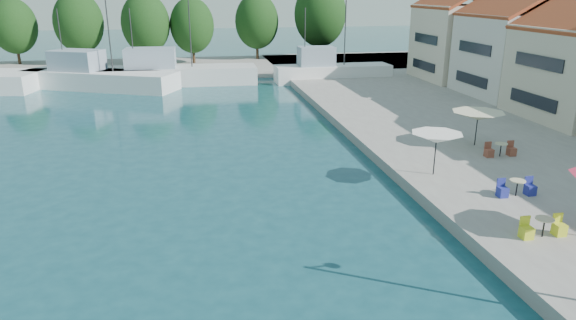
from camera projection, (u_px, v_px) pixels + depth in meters
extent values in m
cube|color=gray|center=(160.00, 68.00, 63.93)|extent=(90.00, 16.00, 0.60)
cube|color=#8F9C91|center=(318.00, 1.00, 175.94)|extent=(140.00, 40.00, 12.00)
cube|color=silver|center=(516.00, 55.00, 45.04)|extent=(8.00, 8.50, 7.00)
cube|color=beige|center=(464.00, 43.00, 53.36)|extent=(8.60, 8.50, 7.50)
cube|color=silver|center=(100.00, 82.00, 51.94)|extent=(16.14, 10.47, 2.20)
cube|color=#879AA7|center=(77.00, 60.00, 51.84)|extent=(5.66, 4.90, 2.00)
cylinder|color=#2D2D2D|center=(108.00, 30.00, 49.96)|extent=(0.12, 0.12, 8.00)
cylinder|color=#2D2D2D|center=(61.00, 40.00, 51.59)|extent=(0.10, 0.10, 6.00)
cube|color=silver|center=(177.00, 77.00, 54.61)|extent=(17.03, 4.87, 2.20)
cube|color=#879AA7|center=(150.00, 58.00, 53.57)|extent=(5.17, 3.52, 2.00)
cylinder|color=#2D2D2D|center=(190.00, 28.00, 53.25)|extent=(0.12, 0.12, 8.00)
cylinder|color=#2D2D2D|center=(132.00, 39.00, 52.68)|extent=(0.10, 0.10, 6.00)
cube|color=white|center=(333.00, 75.00, 55.99)|extent=(12.57, 3.29, 2.20)
cube|color=#879AA7|center=(316.00, 56.00, 54.99)|extent=(3.78, 2.52, 2.00)
cylinder|color=#2D2D2D|center=(345.00, 27.00, 54.60)|extent=(0.12, 0.12, 8.00)
cylinder|color=#2D2D2D|center=(305.00, 37.00, 54.13)|extent=(0.10, 0.10, 6.00)
cylinder|color=#3F2B19|center=(18.00, 50.00, 64.63)|extent=(0.36, 0.36, 3.60)
ellipsoid|color=#153912|center=(14.00, 26.00, 63.72)|extent=(5.48, 5.48, 6.85)
cylinder|color=#3F2B19|center=(82.00, 48.00, 64.35)|extent=(0.36, 0.36, 3.93)
ellipsoid|color=#153912|center=(79.00, 23.00, 63.36)|extent=(5.98, 5.98, 7.47)
cylinder|color=#3F2B19|center=(148.00, 49.00, 64.04)|extent=(0.36, 0.36, 3.87)
ellipsoid|color=#153912|center=(145.00, 23.00, 63.06)|extent=(5.88, 5.88, 7.36)
cylinder|color=#3F2B19|center=(193.00, 49.00, 65.52)|extent=(0.36, 0.36, 3.61)
ellipsoid|color=#153912|center=(192.00, 25.00, 64.61)|extent=(5.49, 5.49, 6.86)
cylinder|color=#3F2B19|center=(257.00, 45.00, 69.44)|extent=(0.36, 0.36, 3.81)
ellipsoid|color=#153912|center=(257.00, 21.00, 68.47)|extent=(5.80, 5.80, 7.25)
cylinder|color=#3F2B19|center=(320.00, 42.00, 69.58)|extent=(0.36, 0.36, 4.54)
ellipsoid|color=#153912|center=(320.00, 14.00, 68.43)|extent=(6.90, 6.90, 8.63)
cylinder|color=black|center=(435.00, 154.00, 25.86)|extent=(0.06, 0.06, 2.19)
cone|color=white|center=(437.00, 138.00, 25.59)|extent=(2.61, 2.61, 0.50)
cylinder|color=black|center=(476.00, 129.00, 30.80)|extent=(0.06, 0.06, 2.08)
cone|color=beige|center=(478.00, 116.00, 30.55)|extent=(3.13, 3.13, 0.50)
cylinder|color=black|center=(543.00, 228.00, 19.48)|extent=(0.06, 0.06, 0.74)
cylinder|color=beige|center=(545.00, 219.00, 19.36)|extent=(0.70, 0.70, 0.04)
cube|color=yellow|center=(559.00, 230.00, 19.64)|extent=(0.42, 0.42, 0.46)
cube|color=yellow|center=(526.00, 233.00, 19.40)|extent=(0.42, 0.42, 0.46)
cylinder|color=black|center=(517.00, 188.00, 23.36)|extent=(0.06, 0.06, 0.74)
cylinder|color=beige|center=(518.00, 181.00, 23.24)|extent=(0.70, 0.70, 0.04)
cube|color=navy|center=(530.00, 190.00, 23.52)|extent=(0.42, 0.42, 0.46)
cube|color=navy|center=(502.00, 192.00, 23.28)|extent=(0.42, 0.42, 0.46)
cylinder|color=black|center=(501.00, 150.00, 28.95)|extent=(0.06, 0.06, 0.74)
cylinder|color=beige|center=(501.00, 144.00, 28.83)|extent=(0.70, 0.70, 0.04)
cube|color=brown|center=(511.00, 152.00, 29.11)|extent=(0.42, 0.42, 0.46)
cube|color=brown|center=(489.00, 153.00, 28.87)|extent=(0.42, 0.42, 0.46)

